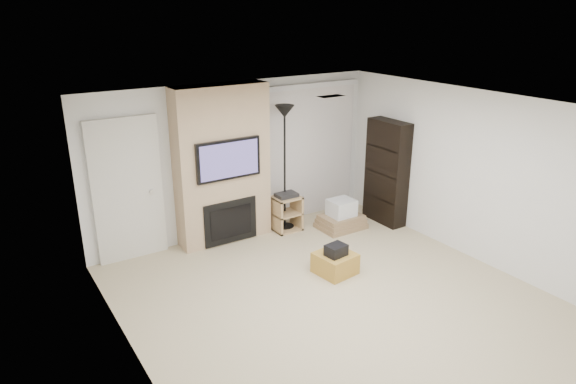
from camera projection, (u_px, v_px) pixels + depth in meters
floor at (339, 303)px, 6.57m from camera, size 5.00×5.50×0.00m
ceiling at (346, 109)px, 5.72m from camera, size 5.00×5.50×0.00m
wall_back at (236, 159)px, 8.32m from camera, size 5.00×0.00×2.50m
wall_front at (563, 326)px, 3.97m from camera, size 5.00×0.00×2.50m
wall_left at (135, 266)px, 4.88m from camera, size 0.00×5.50×2.50m
wall_right at (478, 178)px, 7.42m from camera, size 0.00×5.50×2.50m
hvac_vent at (331, 96)px, 6.56m from camera, size 0.35×0.18×0.01m
ottoman at (335, 263)px, 7.27m from camera, size 0.56×0.56×0.30m
black_bag at (336, 250)px, 7.15m from camera, size 0.31×0.25×0.16m
fireplace_wall at (223, 166)px, 7.98m from camera, size 1.50×0.47×2.50m
entry_door at (128, 191)px, 7.45m from camera, size 1.02×0.11×2.14m
vertical_blinds at (309, 146)px, 8.99m from camera, size 1.98×0.10×2.37m
floor_lamp at (285, 133)px, 8.25m from camera, size 0.31×0.31×2.11m
av_stand at (287, 211)px, 8.62m from camera, size 0.45×0.38×0.66m
box_stack at (341, 217)px, 8.75m from camera, size 0.76×0.58×0.51m
bookshelf at (387, 172)px, 8.80m from camera, size 0.30×0.80×1.80m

